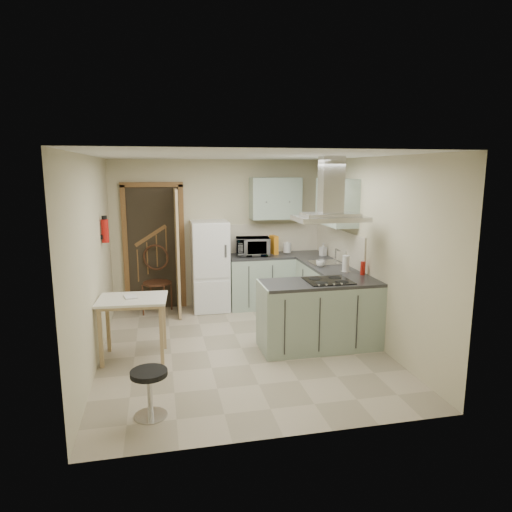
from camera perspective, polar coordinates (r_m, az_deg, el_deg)
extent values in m
plane|color=tan|center=(6.18, -1.84, -11.42)|extent=(4.20, 4.20, 0.00)
plane|color=silver|center=(5.73, -1.99, 12.43)|extent=(4.20, 4.20, 0.00)
plane|color=beige|center=(7.88, -4.63, 2.83)|extent=(3.60, 0.00, 3.60)
plane|color=beige|center=(5.79, -19.72, -0.66)|extent=(0.00, 4.20, 4.20)
plane|color=beige|center=(6.39, 14.18, 0.67)|extent=(0.00, 4.20, 4.20)
cube|color=brown|center=(7.81, -12.61, 1.05)|extent=(1.10, 0.12, 2.10)
cube|color=white|center=(7.64, -5.77, -1.24)|extent=(0.60, 0.60, 1.50)
cube|color=#9EB2A0|center=(7.85, 0.53, -3.11)|extent=(1.08, 0.60, 0.90)
cube|color=#9EB2A0|center=(7.45, 8.01, -3.98)|extent=(0.60, 1.95, 0.90)
cube|color=beige|center=(8.06, 2.18, 2.32)|extent=(1.68, 0.02, 0.50)
cube|color=#9EB2A0|center=(7.82, 2.44, 7.22)|extent=(0.85, 0.35, 0.70)
cube|color=#9EB2A0|center=(7.02, 10.05, 6.65)|extent=(0.35, 0.90, 0.70)
cube|color=#9EB2A0|center=(6.12, 8.01, -7.27)|extent=(1.55, 0.65, 0.90)
cube|color=black|center=(6.03, 9.02, -3.06)|extent=(0.58, 0.50, 0.01)
cube|color=silver|center=(5.89, 9.25, 4.65)|extent=(0.90, 0.55, 0.10)
cube|color=silver|center=(7.19, 8.58, -0.81)|extent=(0.45, 0.40, 0.01)
cylinder|color=#B2140F|center=(6.63, -18.36, 2.99)|extent=(0.10, 0.10, 0.32)
cube|color=#D2C081|center=(5.95, -15.02, -8.70)|extent=(0.87, 0.68, 0.78)
cube|color=#482418|center=(7.66, -12.30, -3.29)|extent=(0.57, 0.57, 1.01)
cylinder|color=black|center=(4.65, -13.14, -16.39)|extent=(0.42, 0.42, 0.47)
imported|color=black|center=(7.70, -0.41, 1.19)|extent=(0.59, 0.43, 0.31)
cylinder|color=silver|center=(7.89, 3.91, 1.03)|extent=(0.18, 0.18, 0.21)
cube|color=orange|center=(7.85, 2.23, 1.42)|extent=(0.12, 0.22, 0.32)
imported|color=#ADAEBA|center=(7.77, 8.39, 0.82)|extent=(0.12, 0.13, 0.21)
cylinder|color=silver|center=(6.58, 11.17, -0.92)|extent=(0.11, 0.11, 0.25)
imported|color=silver|center=(6.88, 8.05, -0.95)|extent=(0.17, 0.17, 0.10)
cylinder|color=#B81A0F|center=(6.46, 13.20, -1.50)|extent=(0.08, 0.08, 0.18)
imported|color=#9F3549|center=(5.85, -16.12, -4.67)|extent=(0.18, 0.22, 0.09)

